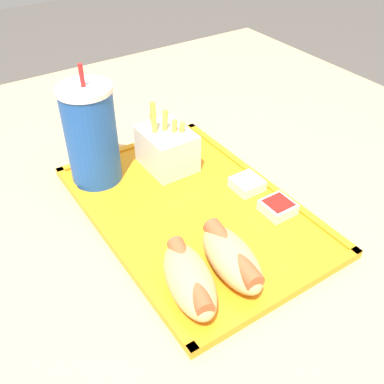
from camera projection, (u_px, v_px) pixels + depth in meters
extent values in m
cube|color=tan|center=(220.00, 352.00, 0.92)|extent=(1.38, 1.20, 0.72)
cube|color=orange|center=(192.00, 209.00, 0.71)|extent=(0.43, 0.29, 0.01)
cube|color=orange|center=(259.00, 177.00, 0.76)|extent=(0.43, 0.01, 0.00)
cube|color=orange|center=(112.00, 240.00, 0.64)|extent=(0.43, 0.01, 0.00)
cube|color=orange|center=(283.00, 294.00, 0.56)|extent=(0.01, 0.29, 0.00)
cube|color=orange|center=(131.00, 147.00, 0.84)|extent=(0.01, 0.29, 0.00)
cylinder|color=#194CA5|center=(92.00, 137.00, 0.72)|extent=(0.08, 0.08, 0.16)
cylinder|color=silver|center=(84.00, 89.00, 0.66)|extent=(0.09, 0.09, 0.01)
cylinder|color=red|center=(82.00, 75.00, 0.65)|extent=(0.01, 0.01, 0.03)
ellipsoid|color=tan|center=(189.00, 280.00, 0.56)|extent=(0.14, 0.09, 0.05)
cylinder|color=#9E512D|center=(189.00, 274.00, 0.55)|extent=(0.12, 0.05, 0.02)
ellipsoid|color=tan|center=(232.00, 258.00, 0.58)|extent=(0.13, 0.07, 0.05)
cylinder|color=#9E512D|center=(232.00, 253.00, 0.58)|extent=(0.12, 0.04, 0.03)
cube|color=silver|center=(167.00, 149.00, 0.77)|extent=(0.10, 0.08, 0.07)
cylinder|color=gold|center=(171.00, 137.00, 0.75)|extent=(0.01, 0.02, 0.06)
cylinder|color=gold|center=(164.00, 130.00, 0.75)|extent=(0.02, 0.02, 0.07)
cylinder|color=gold|center=(181.00, 137.00, 0.76)|extent=(0.02, 0.02, 0.06)
cylinder|color=gold|center=(154.00, 127.00, 0.74)|extent=(0.02, 0.01, 0.09)
cylinder|color=gold|center=(155.00, 131.00, 0.76)|extent=(0.02, 0.02, 0.07)
cube|color=silver|center=(247.00, 184.00, 0.73)|extent=(0.05, 0.05, 0.02)
cube|color=white|center=(247.00, 180.00, 0.73)|extent=(0.04, 0.04, 0.00)
cube|color=silver|center=(278.00, 207.00, 0.69)|extent=(0.05, 0.05, 0.02)
cube|color=#B21914|center=(278.00, 203.00, 0.68)|extent=(0.04, 0.04, 0.00)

